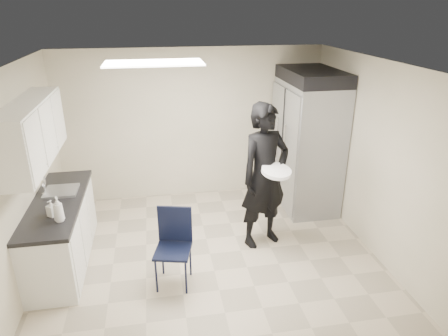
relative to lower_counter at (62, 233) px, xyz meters
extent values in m
plane|color=#B1A38B|center=(1.95, -0.20, -0.43)|extent=(4.50, 4.50, 0.00)
plane|color=silver|center=(1.95, -0.20, 2.17)|extent=(4.50, 4.50, 0.00)
plane|color=beige|center=(1.95, 1.80, 0.87)|extent=(4.50, 0.00, 4.50)
plane|color=beige|center=(-0.30, -0.20, 0.87)|extent=(0.00, 4.00, 4.00)
plane|color=beige|center=(4.20, -0.20, 0.87)|extent=(0.00, 4.00, 4.00)
cube|color=white|center=(1.35, 0.20, 2.14)|extent=(1.20, 0.60, 0.02)
cube|color=silver|center=(0.00, 0.00, 0.00)|extent=(0.60, 1.90, 0.86)
cube|color=black|center=(0.00, 0.00, 0.46)|extent=(0.64, 1.95, 0.05)
cube|color=gray|center=(0.02, 0.25, 0.44)|extent=(0.42, 0.40, 0.14)
cylinder|color=silver|center=(-0.18, 0.25, 0.59)|extent=(0.02, 0.02, 0.24)
cube|color=silver|center=(-0.13, 0.00, 1.40)|extent=(0.35, 1.80, 0.75)
cube|color=black|center=(-0.19, 1.15, 1.19)|extent=(0.22, 0.30, 0.35)
cube|color=yellow|center=(-0.29, -0.10, 0.79)|extent=(0.00, 0.12, 0.07)
cube|color=yellow|center=(-0.29, 0.10, 0.75)|extent=(0.00, 0.12, 0.07)
cube|color=gray|center=(3.78, 1.07, 0.62)|extent=(0.80, 1.35, 2.10)
cube|color=black|center=(3.78, 1.07, 1.77)|extent=(0.80, 1.35, 0.20)
cube|color=black|center=(1.42, -0.74, 0.04)|extent=(0.51, 0.51, 0.95)
imported|color=black|center=(2.75, 0.00, 0.60)|extent=(0.89, 0.74, 2.07)
cylinder|color=white|center=(2.84, -0.24, 0.78)|extent=(0.51, 0.51, 0.05)
imported|color=silver|center=(0.16, -0.55, 0.63)|extent=(0.15, 0.15, 0.30)
imported|color=#A4A3AE|center=(0.05, -0.41, 0.58)|extent=(0.13, 0.13, 0.20)
camera|label=1|loc=(1.31, -4.86, 2.81)|focal=32.00mm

